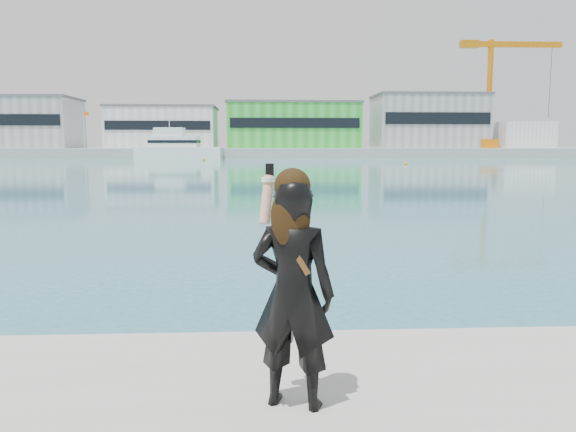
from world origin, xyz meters
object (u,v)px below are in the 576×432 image
motor_yacht (177,147)px  buoy_near (406,164)px  woman (293,287)px  dock_crane (494,90)px  buoy_far (204,161)px

motor_yacht → buoy_near: 52.80m
buoy_near → woman: size_ratio=0.29×
buoy_near → woman: bearing=-105.3°
dock_crane → woman: size_ratio=13.92×
buoy_far → woman: size_ratio=0.29×
motor_yacht → woman: motor_yacht is taller
motor_yacht → buoy_far: (6.95, -16.50, -2.27)m
buoy_near → woman: (-19.96, -73.09, 1.67)m
dock_crane → motor_yacht: dock_crane is taller
motor_yacht → buoy_far: bearing=-61.5°
buoy_far → woman: bearing=-84.0°
dock_crane → buoy_near: bearing=-123.5°
buoy_near → woman: 75.78m
buoy_near → buoy_far: size_ratio=1.00×
dock_crane → woman: bearing=-113.3°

